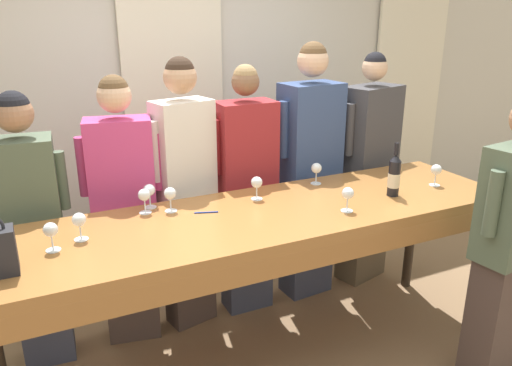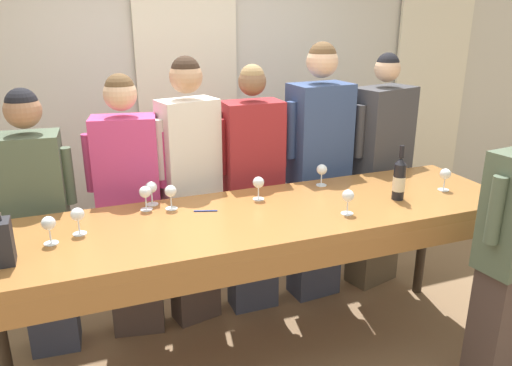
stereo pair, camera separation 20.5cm
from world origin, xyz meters
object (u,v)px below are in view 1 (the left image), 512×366
at_px(wine_glass_center_right, 51,231).
at_px(host_pouring, 510,243).
at_px(guest_olive_jacket, 33,231).
at_px(guest_striped_shirt, 246,191).
at_px(wine_glass_back_left, 149,191).
at_px(wine_glass_back_right, 79,221).
at_px(guest_navy_coat, 309,172).
at_px(wine_bottle, 394,176).
at_px(tasting_bar, 264,228).
at_px(wine_glass_front_right, 436,171).
at_px(wine_glass_front_left, 348,194).
at_px(wine_glass_center_left, 170,194).
at_px(guest_cream_sweater, 186,192).
at_px(guest_beige_cap, 367,171).
at_px(wine_glass_front_mid, 316,169).
at_px(guest_pink_top, 125,211).
at_px(wine_glass_back_mid, 144,196).
at_px(wine_glass_center_mid, 257,183).

height_order(wine_glass_center_right, host_pouring, host_pouring).
xyz_separation_m(guest_olive_jacket, guest_striped_shirt, (1.37, -0.00, 0.03)).
relative_size(wine_glass_back_left, host_pouring, 0.08).
height_order(wine_glass_back_right, guest_navy_coat, guest_navy_coat).
bearing_deg(wine_bottle, wine_glass_back_right, 174.86).
relative_size(tasting_bar, wine_glass_front_right, 21.48).
bearing_deg(wine_glass_front_left, wine_glass_center_right, 172.87).
xyz_separation_m(wine_glass_center_left, host_pouring, (1.62, -0.94, -0.23)).
bearing_deg(guest_cream_sweater, wine_glass_front_right, -25.40).
bearing_deg(guest_beige_cap, guest_navy_coat, 180.00).
height_order(wine_bottle, wine_glass_back_right, wine_bottle).
height_order(wine_glass_back_left, guest_navy_coat, guest_navy_coat).
bearing_deg(guest_striped_shirt, wine_glass_front_mid, -43.52).
height_order(wine_glass_back_right, guest_pink_top, guest_pink_top).
height_order(wine_glass_front_right, wine_glass_back_left, same).
height_order(wine_glass_center_left, guest_cream_sweater, guest_cream_sweater).
distance_m(wine_glass_center_right, wine_glass_back_mid, 0.57).
height_order(guest_cream_sweater, guest_beige_cap, guest_cream_sweater).
relative_size(wine_glass_front_left, wine_glass_back_mid, 1.00).
distance_m(wine_glass_front_mid, guest_striped_shirt, 0.53).
bearing_deg(wine_glass_back_mid, wine_glass_center_right, -151.70).
relative_size(wine_glass_front_left, wine_glass_back_right, 1.00).
bearing_deg(guest_striped_shirt, guest_beige_cap, 0.00).
xyz_separation_m(wine_glass_front_left, guest_olive_jacket, (-1.62, 0.82, -0.24)).
distance_m(wine_glass_front_left, guest_beige_cap, 1.14).
distance_m(wine_glass_back_left, guest_striped_shirt, 0.81).
bearing_deg(wine_glass_front_mid, host_pouring, -58.06).
bearing_deg(guest_pink_top, guest_beige_cap, -0.00).
relative_size(wine_glass_front_right, wine_glass_center_mid, 1.00).
bearing_deg(guest_navy_coat, wine_glass_back_mid, -164.69).
distance_m(guest_pink_top, guest_cream_sweater, 0.40).
height_order(wine_bottle, host_pouring, host_pouring).
xyz_separation_m(wine_glass_front_right, wine_glass_center_left, (-1.67, 0.31, 0.00)).
xyz_separation_m(wine_glass_center_mid, wine_glass_back_left, (-0.61, 0.14, 0.00)).
xyz_separation_m(wine_glass_back_right, guest_navy_coat, (1.65, 0.56, -0.14)).
bearing_deg(wine_glass_front_right, wine_glass_center_right, 178.22).
height_order(wine_glass_center_left, guest_pink_top, guest_pink_top).
bearing_deg(host_pouring, guest_cream_sweater, 136.59).
distance_m(wine_glass_center_right, wine_glass_back_right, 0.15).
xyz_separation_m(wine_glass_front_left, wine_glass_front_mid, (0.10, 0.48, -0.00)).
bearing_deg(wine_glass_center_mid, wine_glass_center_left, 176.12).
distance_m(wine_bottle, guest_navy_coat, 0.76).
relative_size(wine_glass_front_left, guest_olive_jacket, 0.08).
height_order(guest_striped_shirt, host_pouring, guest_striped_shirt).
distance_m(wine_glass_center_mid, guest_pink_top, 0.85).
relative_size(wine_glass_center_left, guest_olive_jacket, 0.08).
height_order(wine_glass_back_left, wine_glass_back_right, same).
height_order(wine_glass_center_left, guest_navy_coat, guest_navy_coat).
xyz_separation_m(wine_glass_front_mid, guest_olive_jacket, (-1.72, 0.33, -0.24)).
bearing_deg(wine_glass_center_right, wine_glass_front_right, -1.78).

